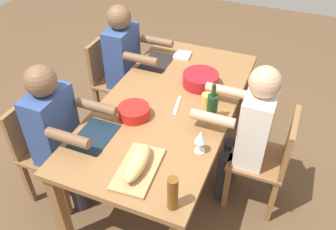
% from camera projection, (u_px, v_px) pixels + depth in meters
% --- Properties ---
extents(ground_plane, '(8.00, 8.00, 0.00)m').
position_uv_depth(ground_plane, '(168.00, 171.00, 3.11)').
color(ground_plane, brown).
extents(dining_table, '(1.89, 0.95, 0.74)m').
position_uv_depth(dining_table, '(168.00, 112.00, 2.69)').
color(dining_table, olive).
rests_on(dining_table, ground_plane).
extents(chair_near_left, '(0.40, 0.40, 0.85)m').
position_uv_depth(chair_near_left, '(111.00, 76.00, 3.41)').
color(chair_near_left, olive).
rests_on(chair_near_left, ground_plane).
extents(diner_near_left, '(0.41, 0.53, 1.20)m').
position_uv_depth(diner_near_left, '(127.00, 60.00, 3.23)').
color(diner_near_left, '#2D2D38').
rests_on(diner_near_left, ground_plane).
extents(chair_far_center, '(0.40, 0.40, 0.85)m').
position_uv_depth(chair_far_center, '(270.00, 157.00, 2.57)').
color(chair_far_center, olive).
rests_on(chair_far_center, ground_plane).
extents(diner_far_center, '(0.41, 0.53, 1.20)m').
position_uv_depth(diner_far_center, '(249.00, 128.00, 2.49)').
color(diner_far_center, '#2D2D38').
rests_on(diner_far_center, ground_plane).
extents(chair_near_right, '(0.40, 0.40, 0.85)m').
position_uv_depth(chair_near_right, '(43.00, 145.00, 2.67)').
color(chair_near_right, olive).
rests_on(chair_near_right, ground_plane).
extents(diner_near_right, '(0.41, 0.53, 1.20)m').
position_uv_depth(diner_near_right, '(58.00, 130.00, 2.48)').
color(diner_near_right, '#2D2D38').
rests_on(diner_near_right, ground_plane).
extents(serving_bowl_salad, '(0.28, 0.28, 0.10)m').
position_uv_depth(serving_bowl_salad, '(201.00, 79.00, 2.80)').
color(serving_bowl_salad, '#B21923').
rests_on(serving_bowl_salad, dining_table).
extents(serving_bowl_pasta, '(0.22, 0.22, 0.08)m').
position_uv_depth(serving_bowl_pasta, '(134.00, 111.00, 2.50)').
color(serving_bowl_pasta, red).
rests_on(serving_bowl_pasta, dining_table).
extents(cutting_board, '(0.42, 0.25, 0.02)m').
position_uv_depth(cutting_board, '(138.00, 169.00, 2.12)').
color(cutting_board, tan).
rests_on(cutting_board, dining_table).
extents(bread_loaf, '(0.33, 0.13, 0.09)m').
position_uv_depth(bread_loaf, '(138.00, 163.00, 2.09)').
color(bread_loaf, tan).
rests_on(bread_loaf, cutting_board).
extents(wine_bottle, '(0.08, 0.08, 0.29)m').
position_uv_depth(wine_bottle, '(212.00, 107.00, 2.44)').
color(wine_bottle, '#193819').
rests_on(wine_bottle, dining_table).
extents(beer_bottle, '(0.06, 0.06, 0.22)m').
position_uv_depth(beer_bottle, '(173.00, 193.00, 1.86)').
color(beer_bottle, brown).
rests_on(beer_bottle, dining_table).
extents(wine_glass, '(0.08, 0.08, 0.17)m').
position_uv_depth(wine_glass, '(201.00, 138.00, 2.18)').
color(wine_glass, silver).
rests_on(wine_glass, dining_table).
extents(placemat_near_left, '(0.32, 0.23, 0.01)m').
position_uv_depth(placemat_near_left, '(157.00, 62.00, 3.11)').
color(placemat_near_left, black).
rests_on(placemat_near_left, dining_table).
extents(cup_far_center, '(0.08, 0.08, 0.10)m').
position_uv_depth(cup_far_center, '(207.00, 100.00, 2.60)').
color(cup_far_center, gold).
rests_on(cup_far_center, dining_table).
extents(placemat_near_right, '(0.32, 0.23, 0.01)m').
position_uv_depth(placemat_near_right, '(94.00, 136.00, 2.36)').
color(placemat_near_right, '#142333').
rests_on(placemat_near_right, dining_table).
extents(carving_knife, '(0.23, 0.06, 0.01)m').
position_uv_depth(carving_knife, '(177.00, 106.00, 2.62)').
color(carving_knife, silver).
rests_on(carving_knife, dining_table).
extents(napkin_stack, '(0.16, 0.16, 0.02)m').
position_uv_depth(napkin_stack, '(182.00, 55.00, 3.18)').
color(napkin_stack, white).
rests_on(napkin_stack, dining_table).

